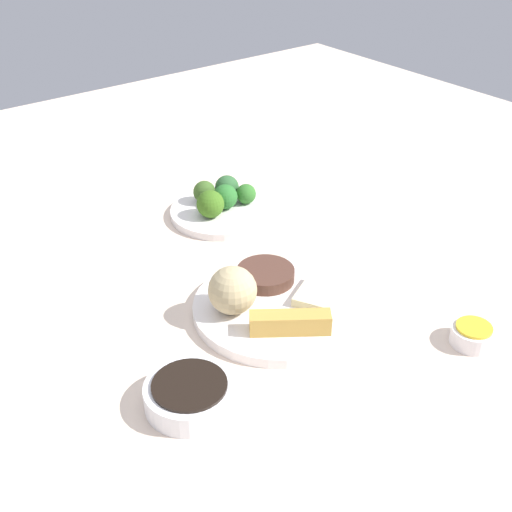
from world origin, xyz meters
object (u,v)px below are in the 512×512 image
at_px(soy_sauce_bowl, 190,395).
at_px(main_plate, 277,308).
at_px(broccoli_plate, 223,212).
at_px(sauce_ramekin_hot_mustard, 472,336).

bearing_deg(soy_sauce_bowl, main_plate, -158.31).
bearing_deg(main_plate, soy_sauce_bowl, 21.69).
xyz_separation_m(broccoli_plate, soy_sauce_bowl, (0.32, 0.38, 0.01)).
distance_m(main_plate, soy_sauce_bowl, 0.22).
bearing_deg(sauce_ramekin_hot_mustard, broccoli_plate, -83.41).
height_order(broccoli_plate, sauce_ramekin_hot_mustard, sauce_ramekin_hot_mustard).
xyz_separation_m(main_plate, sauce_ramekin_hot_mustard, (-0.17, 0.22, 0.00)).
distance_m(broccoli_plate, soy_sauce_bowl, 0.50).
bearing_deg(sauce_ramekin_hot_mustard, soy_sauce_bowl, -20.28).
relative_size(main_plate, sauce_ramekin_hot_mustard, 4.14).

